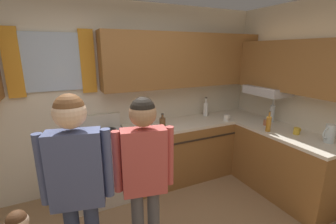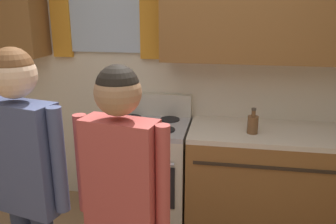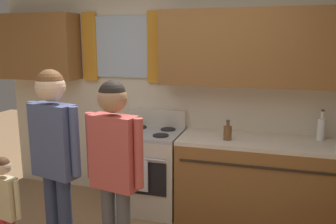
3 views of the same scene
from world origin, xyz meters
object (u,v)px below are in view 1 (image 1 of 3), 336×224
(bottle_tall_clear, at_px, (272,113))
(adult_in_plaid, at_px, (144,168))
(stove_oven, at_px, (101,165))
(adult_holding_child, at_px, (77,177))
(cup_terracotta, at_px, (266,123))
(bottle_oil_amber, at_px, (269,124))
(bottle_milk_white, at_px, (206,109))
(bottle_squat_brown, at_px, (162,122))
(mug_mustard_yellow, at_px, (297,131))
(water_pitcher, at_px, (330,134))
(mug_ceramic_white, at_px, (226,118))

(bottle_tall_clear, bearing_deg, adult_in_plaid, -162.66)
(stove_oven, xyz_separation_m, adult_holding_child, (-0.35, -1.26, 0.59))
(cup_terracotta, distance_m, adult_in_plaid, 2.20)
(bottle_oil_amber, bearing_deg, bottle_tall_clear, 36.08)
(cup_terracotta, height_order, adult_holding_child, adult_holding_child)
(bottle_milk_white, distance_m, adult_in_plaid, 2.16)
(stove_oven, height_order, adult_holding_child, adult_holding_child)
(bottle_squat_brown, xyz_separation_m, cup_terracotta, (1.41, -0.55, -0.04))
(bottle_oil_amber, height_order, mug_mustard_yellow, bottle_oil_amber)
(water_pitcher, bearing_deg, mug_mustard_yellow, 103.88)
(bottle_tall_clear, xyz_separation_m, bottle_milk_white, (-0.71, 0.72, -0.02))
(bottle_squat_brown, bearing_deg, bottle_oil_amber, -31.83)
(bottle_oil_amber, xyz_separation_m, water_pitcher, (0.33, -0.59, 0.00))
(bottle_tall_clear, height_order, mug_ceramic_white, bottle_tall_clear)
(adult_in_plaid, bearing_deg, mug_mustard_yellow, 5.01)
(bottle_milk_white, bearing_deg, stove_oven, -174.54)
(mug_mustard_yellow, distance_m, water_pitcher, 0.36)
(mug_ceramic_white, relative_size, cup_terracotta, 1.15)
(stove_oven, relative_size, cup_terracotta, 10.11)
(mug_ceramic_white, bearing_deg, adult_in_plaid, -148.40)
(bottle_milk_white, xyz_separation_m, water_pitcher, (0.64, -1.60, -0.01))
(mug_mustard_yellow, relative_size, water_pitcher, 0.55)
(bottle_tall_clear, relative_size, adult_in_plaid, 0.23)
(bottle_tall_clear, distance_m, water_pitcher, 0.88)
(stove_oven, xyz_separation_m, cup_terracotta, (2.28, -0.64, 0.47))
(water_pitcher, bearing_deg, bottle_squat_brown, 139.05)
(stove_oven, height_order, adult_in_plaid, adult_in_plaid)
(stove_oven, relative_size, water_pitcher, 5.00)
(bottle_squat_brown, height_order, adult_holding_child, adult_holding_child)
(bottle_oil_amber, bearing_deg, cup_terracotta, 47.02)
(bottle_milk_white, xyz_separation_m, adult_in_plaid, (-1.60, -1.45, -0.01))
(cup_terracotta, bearing_deg, adult_in_plaid, -163.15)
(stove_oven, bearing_deg, cup_terracotta, -15.65)
(water_pitcher, height_order, adult_in_plaid, adult_in_plaid)
(mug_mustard_yellow, height_order, cup_terracotta, mug_mustard_yellow)
(stove_oven, bearing_deg, bottle_tall_clear, -12.58)
(mug_ceramic_white, distance_m, water_pitcher, 1.33)
(stove_oven, height_order, water_pitcher, water_pitcher)
(stove_oven, xyz_separation_m, bottle_squat_brown, (0.87, -0.09, 0.51))
(adult_in_plaid, bearing_deg, bottle_squat_brown, 59.51)
(bottle_tall_clear, height_order, water_pitcher, bottle_tall_clear)
(bottle_tall_clear, xyz_separation_m, adult_in_plaid, (-2.31, -0.72, -0.03))
(water_pitcher, xyz_separation_m, adult_holding_child, (-2.77, 0.17, 0.04))
(bottle_tall_clear, relative_size, bottle_milk_white, 1.17)
(bottle_milk_white, height_order, mug_mustard_yellow, bottle_milk_white)
(bottle_tall_clear, relative_size, water_pitcher, 1.67)
(bottle_squat_brown, xyz_separation_m, mug_ceramic_white, (1.03, -0.12, -0.03))
(bottle_squat_brown, distance_m, water_pitcher, 2.05)
(bottle_squat_brown, bearing_deg, adult_holding_child, -136.03)
(bottle_tall_clear, distance_m, mug_ceramic_white, 0.68)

